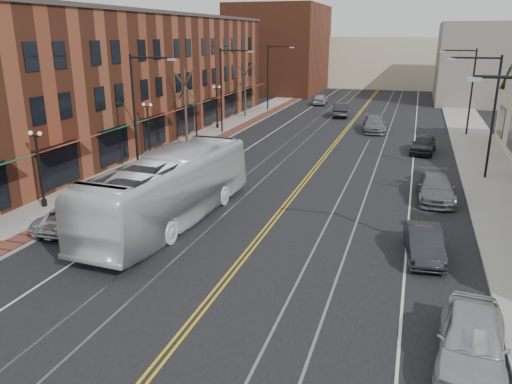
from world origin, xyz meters
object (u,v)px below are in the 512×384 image
Objects in this scene: transit_bus at (170,189)px; parked_car_b at (424,243)px; parked_car_c at (435,188)px; parked_suv at (75,215)px; parked_car_a at (472,340)px; parked_car_d at (423,144)px.

parked_car_b is (12.50, -0.52, -1.15)m from transit_bus.
parked_car_c is at bearing 79.45° from parked_car_b.
transit_bus is at bearing -157.57° from parked_suv.
parked_car_d is (-1.31, 28.67, -0.06)m from parked_car_a.
transit_bus is at bearing -151.47° from parked_car_c.
parked_car_b is (-1.31, 7.42, -0.14)m from parked_car_a.
parked_suv is 1.08× the size of parked_car_d.
parked_car_d is at bearing 83.71° from parked_car_b.
parked_suv is at bearing -152.58° from parked_car_c.
parked_car_a is (13.81, -7.95, -1.01)m from transit_bus.
parked_car_c is (17.44, 10.32, 0.07)m from parked_suv.
parked_car_d is (0.00, 21.25, 0.08)m from parked_car_b.
parked_car_c is (13.14, 8.12, -1.10)m from transit_bus.
parked_car_d reaches higher than parked_car_b.
parked_car_a is at bearing -86.26° from parked_car_b.
parked_car_b is at bearing -178.91° from parked_suv.
parked_car_b is 0.82× the size of parked_car_c.
parked_car_c is at bearing -154.00° from parked_suv.
parked_car_c is (0.64, 8.64, 0.05)m from parked_car_b.
transit_bus reaches higher than parked_car_b.
parked_car_b is 21.25m from parked_car_d.
parked_suv is 28.42m from parked_car_d.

